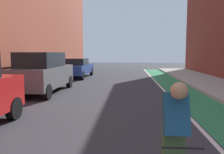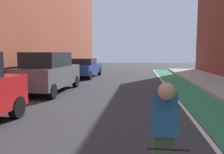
% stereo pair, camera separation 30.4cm
% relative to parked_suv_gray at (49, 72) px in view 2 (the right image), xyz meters
% --- Properties ---
extents(ground_plane, '(79.31, 79.31, 0.00)m').
position_rel_parked_suv_gray_xyz_m(ground_plane, '(3.35, -3.43, -1.02)').
color(ground_plane, '#38383D').
extents(bike_lane_paint, '(1.60, 36.05, 0.00)m').
position_rel_parked_suv_gray_xyz_m(bike_lane_paint, '(6.94, -1.43, -1.02)').
color(bike_lane_paint, '#2D8451').
rests_on(bike_lane_paint, ground).
extents(lane_divider_stripe, '(0.12, 36.05, 0.00)m').
position_rel_parked_suv_gray_xyz_m(lane_divider_stripe, '(6.04, -1.43, -1.01)').
color(lane_divider_stripe, white).
rests_on(lane_divider_stripe, ground).
extents(parked_suv_gray, '(1.86, 4.57, 1.98)m').
position_rel_parked_suv_gray_xyz_m(parked_suv_gray, '(0.00, 0.00, 0.00)').
color(parked_suv_gray, '#595B60').
rests_on(parked_suv_gray, ground).
extents(parked_sedan_blue, '(2.07, 4.73, 1.53)m').
position_rel_parked_suv_gray_xyz_m(parked_sedan_blue, '(-0.00, 7.12, -0.23)').
color(parked_sedan_blue, navy).
rests_on(parked_sedan_blue, ground).
extents(cyclist_mid, '(0.48, 1.65, 1.58)m').
position_rel_parked_suv_gray_xyz_m(cyclist_mid, '(4.81, -7.74, -0.21)').
color(cyclist_mid, black).
rests_on(cyclist_mid, ground).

